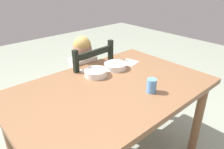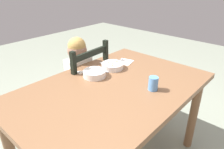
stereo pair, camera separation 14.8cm
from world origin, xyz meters
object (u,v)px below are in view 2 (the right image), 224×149
at_px(dining_table, 112,99).
at_px(spoon, 110,71).
at_px(bowl_of_carrots, 112,66).
at_px(bowl_of_peas, 94,73).
at_px(child_figure, 81,73).
at_px(drinking_cup, 153,84).
at_px(dining_chair, 82,90).

height_order(dining_table, spoon, spoon).
xyz_separation_m(bowl_of_carrots, spoon, (-0.06, -0.02, -0.02)).
bearing_deg(dining_table, bowl_of_peas, 82.29).
distance_m(child_figure, bowl_of_peas, 0.33).
height_order(bowl_of_carrots, drinking_cup, drinking_cup).
distance_m(child_figure, bowl_of_carrots, 0.33).
bearing_deg(child_figure, dining_table, -104.62).
bearing_deg(bowl_of_peas, dining_table, -97.71).
relative_size(dining_chair, spoon, 6.70).
bearing_deg(spoon, bowl_of_peas, 172.12).
relative_size(dining_table, spoon, 10.17).
bearing_deg(child_figure, drinking_cup, -88.44).
bearing_deg(spoon, drinking_cup, -93.45).
xyz_separation_m(bowl_of_peas, drinking_cup, (0.12, -0.44, 0.02)).
xyz_separation_m(child_figure, drinking_cup, (0.02, -0.73, 0.15)).
relative_size(bowl_of_peas, drinking_cup, 1.84).
distance_m(child_figure, drinking_cup, 0.75).
bearing_deg(bowl_of_peas, child_figure, 70.70).
relative_size(bowl_of_peas, bowl_of_carrots, 0.96).
distance_m(bowl_of_carrots, drinking_cup, 0.45).
relative_size(spoon, drinking_cup, 1.45).
height_order(dining_table, bowl_of_peas, bowl_of_peas).
xyz_separation_m(dining_table, drinking_cup, (0.15, -0.23, 0.14)).
bearing_deg(spoon, dining_chair, 97.57).
relative_size(bowl_of_peas, spoon, 1.27).
bearing_deg(dining_chair, spoon, -82.43).
bearing_deg(bowl_of_peas, drinking_cup, -74.47).
distance_m(dining_table, drinking_cup, 0.31).
height_order(bowl_of_peas, spoon, bowl_of_peas).
bearing_deg(spoon, bowl_of_carrots, 19.66).
distance_m(bowl_of_peas, spoon, 0.15).
xyz_separation_m(child_figure, spoon, (0.05, -0.31, 0.11)).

